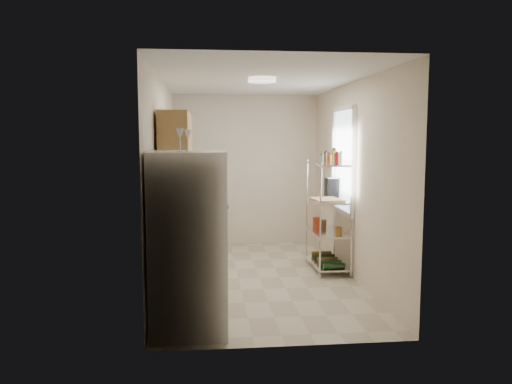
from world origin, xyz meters
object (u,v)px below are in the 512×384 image
refrigerator (189,243)px  rice_cooker (184,200)px  cutting_board (327,200)px  espresso_machine (332,186)px  frying_pan_large (184,202)px

refrigerator → rice_cooker: (-0.13, 2.27, 0.13)m
cutting_board → espresso_machine: espresso_machine is taller
cutting_board → espresso_machine: size_ratio=1.60×
refrigerator → rice_cooker: 2.28m
refrigerator → cutting_board: bearing=45.8°
rice_cooker → frying_pan_large: rice_cooker is taller
refrigerator → cutting_board: (1.80, 1.86, 0.15)m
espresso_machine → rice_cooker: bearing=-175.7°
rice_cooker → cutting_board: size_ratio=0.52×
frying_pan_large → cutting_board: 2.09m
rice_cooker → espresso_machine: size_ratio=0.84×
frying_pan_large → espresso_machine: 2.17m
cutting_board → rice_cooker: bearing=168.0°
rice_cooker → cutting_board: 1.98m
frying_pan_large → cutting_board: bearing=-43.6°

